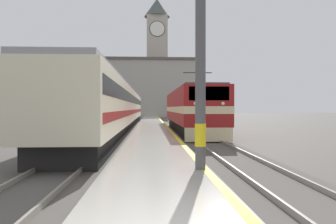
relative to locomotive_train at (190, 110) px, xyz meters
The scene contains 9 objects.
ground_plane 7.11m from the locomotive_train, 117.53° to the left, with size 200.00×200.00×0.00m, color #514C47.
platform 3.73m from the locomotive_train, 161.04° to the left, with size 2.83×140.00×0.42m.
rail_track_near 2.11m from the locomotive_train, 90.00° to the left, with size 2.83×140.00×0.16m.
rail_track_far 6.58m from the locomotive_train, behind, with size 2.83×140.00×0.16m.
locomotive_train is the anchor object (origin of this frame).
passenger_train 7.10m from the locomotive_train, 151.47° to the left, with size 2.92×42.94×3.76m.
catenary_mast 19.37m from the locomotive_train, 95.93° to the right, with size 2.34×0.29×8.74m.
clock_tower 52.26m from the locomotive_train, 91.87° to the left, with size 6.04×6.04×28.04m.
station_building 44.03m from the locomotive_train, 96.76° to the left, with size 25.34×9.21×12.40m.
Camera 1 is at (-0.19, -3.67, 2.02)m, focal length 35.00 mm.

